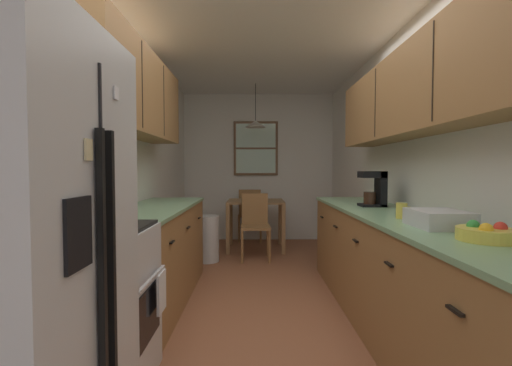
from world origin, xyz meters
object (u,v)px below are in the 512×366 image
(dining_chair_far, at_px, (250,213))
(trash_bin, at_px, (208,239))
(stove_range, at_px, (91,307))
(fruit_bowl, at_px, (486,233))
(dining_table, at_px, (256,209))
(storage_canister, at_px, (119,206))
(mug_by_coffeemaker, at_px, (402,211))
(dish_rack, at_px, (438,219))
(coffee_maker, at_px, (375,188))
(table_serving_bowl, at_px, (261,199))
(dining_chair_near, at_px, (255,223))
(refrigerator, at_px, (5,274))
(microwave_over_range, at_px, (66,87))

(dining_chair_far, distance_m, trash_bin, 1.41)
(stove_range, bearing_deg, fruit_bowl, -8.01)
(dining_table, height_order, storage_canister, storage_canister)
(dining_table, distance_m, mug_by_coffeemaker, 3.17)
(trash_bin, relative_size, dish_rack, 1.81)
(coffee_maker, xyz_separation_m, table_serving_bowl, (-1.00, 2.17, -0.28))
(trash_bin, bearing_deg, dish_rack, -57.00)
(coffee_maker, xyz_separation_m, mug_by_coffeemaker, (-0.09, -0.79, -0.11))
(dining_chair_far, xyz_separation_m, table_serving_bowl, (0.17, -0.59, 0.29))
(trash_bin, xyz_separation_m, dish_rack, (1.71, -2.63, 0.64))
(dish_rack, height_order, table_serving_bowl, dish_rack)
(dining_table, xyz_separation_m, coffee_maker, (1.09, -2.20, 0.45))
(dining_chair_far, relative_size, table_serving_bowl, 4.27)
(dining_chair_near, xyz_separation_m, dish_rack, (1.07, -2.78, 0.45))
(dish_rack, bearing_deg, fruit_bowl, -86.69)
(dining_chair_near, relative_size, fruit_bowl, 3.43)
(dining_chair_near, bearing_deg, trash_bin, -166.14)
(refrigerator, relative_size, microwave_over_range, 2.95)
(dining_table, bearing_deg, dining_chair_far, 99.05)
(table_serving_bowl, bearing_deg, microwave_over_range, -108.40)
(stove_range, height_order, coffee_maker, coffee_maker)
(trash_bin, bearing_deg, storage_canister, -97.48)
(stove_range, xyz_separation_m, dining_chair_near, (0.93, 2.89, 0.03))
(dining_chair_near, bearing_deg, storage_canister, -111.00)
(storage_canister, xyz_separation_m, table_serving_bowl, (1.03, 2.98, -0.20))
(microwave_over_range, xyz_separation_m, fruit_bowl, (2.14, -0.28, -0.75))
(mug_by_coffeemaker, bearing_deg, microwave_over_range, -167.22)
(storage_canister, height_order, dish_rack, storage_canister)
(dining_table, height_order, coffee_maker, coffee_maker)
(refrigerator, height_order, dining_table, refrigerator)
(dining_chair_far, distance_m, mug_by_coffeemaker, 3.74)
(mug_by_coffeemaker, bearing_deg, refrigerator, -148.20)
(dining_chair_far, bearing_deg, fruit_bowl, -74.76)
(trash_bin, height_order, coffee_maker, coffee_maker)
(mug_by_coffeemaker, distance_m, table_serving_bowl, 3.10)
(storage_canister, relative_size, dish_rack, 0.55)
(dining_chair_near, xyz_separation_m, storage_canister, (-0.94, -2.44, 0.49))
(storage_canister, bearing_deg, dish_rack, -9.67)
(fruit_bowl, bearing_deg, dish_rack, 93.31)
(dining_chair_near, relative_size, trash_bin, 1.46)
(dining_table, relative_size, coffee_maker, 2.68)
(trash_bin, bearing_deg, coffee_maker, -40.44)
(dish_rack, bearing_deg, coffee_maker, 88.62)
(trash_bin, bearing_deg, refrigerator, -94.27)
(refrigerator, bearing_deg, stove_range, 92.97)
(dining_chair_far, bearing_deg, stove_range, -101.95)
(dining_table, height_order, table_serving_bowl, table_serving_bowl)
(storage_canister, bearing_deg, microwave_over_range, -103.57)
(refrigerator, relative_size, trash_bin, 2.83)
(trash_bin, xyz_separation_m, fruit_bowl, (1.73, -3.02, 0.63))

